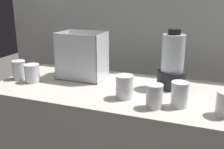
{
  "coord_description": "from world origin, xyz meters",
  "views": [
    {
      "loc": [
        0.52,
        -1.36,
        1.43
      ],
      "look_at": [
        0.0,
        0.0,
        0.98
      ],
      "focal_mm": 42.53,
      "sensor_mm": 36.0,
      "label": 1
    }
  ],
  "objects": [
    {
      "name": "carrot_display_bin",
      "position": [
        -0.25,
        0.11,
        0.99
      ],
      "size": [
        0.29,
        0.2,
        0.3
      ],
      "color": "white",
      "rests_on": "counter"
    },
    {
      "name": "juice_cup_beet_far_right",
      "position": [
        0.4,
        -0.14,
        0.96
      ],
      "size": [
        0.08,
        0.08,
        0.12
      ],
      "color": "white",
      "rests_on": "counter"
    },
    {
      "name": "blender_pitcher",
      "position": [
        0.32,
        0.13,
        1.04
      ],
      "size": [
        0.16,
        0.16,
        0.34
      ],
      "color": "black",
      "rests_on": "counter"
    },
    {
      "name": "juice_cup_carrot_left",
      "position": [
        -0.5,
        -0.08,
        0.95
      ],
      "size": [
        0.09,
        0.09,
        0.11
      ],
      "color": "white",
      "rests_on": "counter"
    },
    {
      "name": "juice_cup_carrot_middle",
      "position": [
        0.12,
        -0.13,
        0.95
      ],
      "size": [
        0.09,
        0.09,
        0.12
      ],
      "color": "white",
      "rests_on": "counter"
    },
    {
      "name": "back_wall_unit",
      "position": [
        -0.0,
        0.77,
        1.27
      ],
      "size": [
        2.6,
        0.24,
        2.5
      ],
      "color": "silver",
      "rests_on": "ground_plane"
    },
    {
      "name": "juice_cup_mango_right",
      "position": [
        0.29,
        -0.19,
        0.95
      ],
      "size": [
        0.08,
        0.08,
        0.12
      ],
      "color": "white",
      "rests_on": "counter"
    },
    {
      "name": "juice_cup_mango_far_left",
      "position": [
        -0.61,
        -0.06,
        0.95
      ],
      "size": [
        0.08,
        0.08,
        0.12
      ],
      "color": "white",
      "rests_on": "counter"
    }
  ]
}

